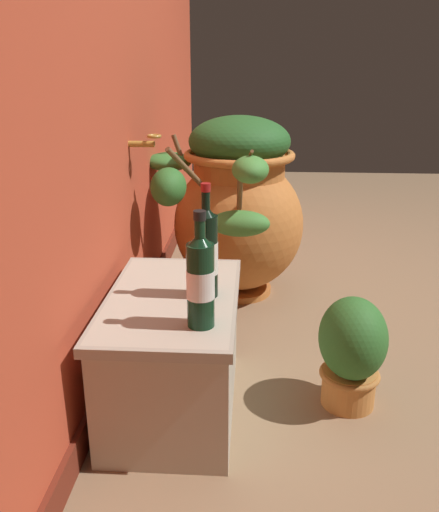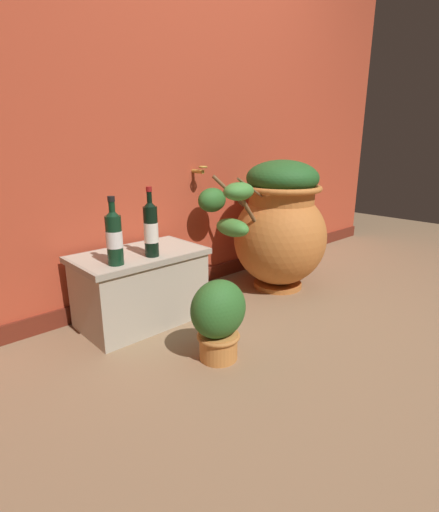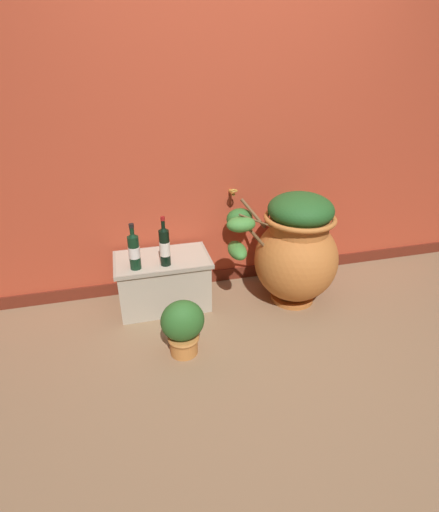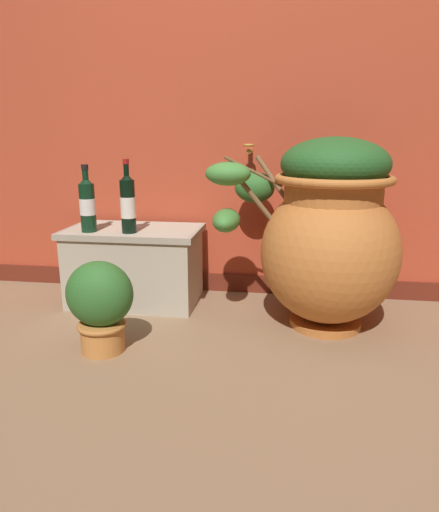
# 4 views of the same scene
# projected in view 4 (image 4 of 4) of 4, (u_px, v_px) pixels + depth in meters

# --- Properties ---
(ground_plane) EXTENTS (7.00, 7.00, 0.00)m
(ground_plane) POSITION_uv_depth(u_px,v_px,m) (208.00, 399.00, 1.51)
(ground_plane) COLOR #896B4C
(back_wall) EXTENTS (4.40, 0.33, 2.60)m
(back_wall) POSITION_uv_depth(u_px,v_px,m) (246.00, 46.00, 2.32)
(back_wall) COLOR #B74228
(back_wall) RESTS_ON ground_plane
(terracotta_urn) EXTENTS (0.85, 0.75, 0.85)m
(terracotta_urn) POSITION_uv_depth(u_px,v_px,m) (328.00, 233.00, 2.00)
(terracotta_urn) COLOR #C17033
(terracotta_urn) RESTS_ON ground_plane
(stone_ledge) EXTENTS (0.68, 0.40, 0.39)m
(stone_ledge) POSITION_uv_depth(u_px,v_px,m) (135.00, 263.00, 2.35)
(stone_ledge) COLOR #B2A893
(stone_ledge) RESTS_ON ground_plane
(wine_bottle_left) EXTENTS (0.08, 0.08, 0.32)m
(wine_bottle_left) POSITION_uv_depth(u_px,v_px,m) (87.00, 203.00, 2.19)
(wine_bottle_left) COLOR black
(wine_bottle_left) RESTS_ON stone_ledge
(wine_bottle_middle) EXTENTS (0.07, 0.07, 0.35)m
(wine_bottle_middle) POSITION_uv_depth(u_px,v_px,m) (128.00, 203.00, 2.16)
(wine_bottle_middle) COLOR black
(wine_bottle_middle) RESTS_ON stone_ledge
(potted_shrub) EXTENTS (0.27, 0.22, 0.38)m
(potted_shrub) POSITION_uv_depth(u_px,v_px,m) (100.00, 303.00, 1.80)
(potted_shrub) COLOR #CC7F3D
(potted_shrub) RESTS_ON ground_plane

